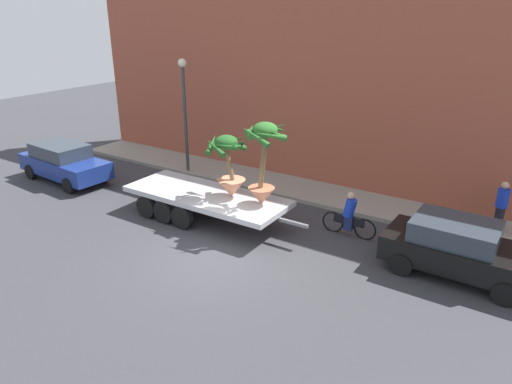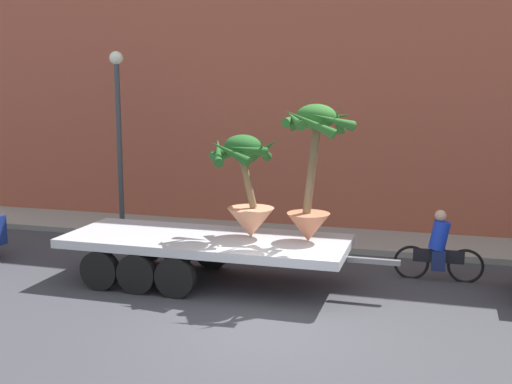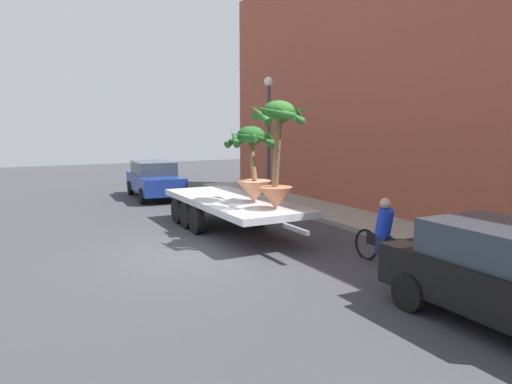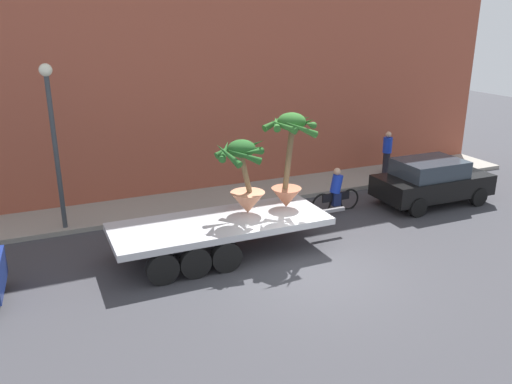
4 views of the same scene
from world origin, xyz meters
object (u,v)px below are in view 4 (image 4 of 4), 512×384
flatbed_trailer (211,230)px  parked_car (431,181)px  street_lamp (53,127)px  potted_palm_rear (290,155)px  pedestrian_near_gate (387,151)px  potted_palm_middle (244,177)px  cyclist (336,192)px

flatbed_trailer → parked_car: 8.38m
flatbed_trailer → street_lamp: size_ratio=1.42×
flatbed_trailer → parked_car: parked_car is taller
potted_palm_rear → pedestrian_near_gate: 7.73m
flatbed_trailer → potted_palm_middle: 1.69m
potted_palm_rear → potted_palm_middle: size_ratio=1.30×
pedestrian_near_gate → street_lamp: bearing=-176.3°
street_lamp → potted_palm_rear: bearing=-27.8°
cyclist → potted_palm_rear: bearing=-152.1°
cyclist → parked_car: parked_car is taller
potted_palm_middle → parked_car: 7.38m
street_lamp → pedestrian_near_gate: bearing=3.7°
street_lamp → parked_car: bearing=-11.8°
potted_palm_rear → parked_car: size_ratio=0.68×
flatbed_trailer → potted_palm_rear: size_ratio=2.52×
potted_palm_rear → cyclist: 3.33m
potted_palm_rear → parked_car: 6.16m
potted_palm_middle → cyclist: size_ratio=1.14×
cyclist → parked_car: (3.43, -0.64, 0.16)m
cyclist → street_lamp: size_ratio=0.38×
flatbed_trailer → parked_car: size_ratio=1.70×
flatbed_trailer → street_lamp: (-3.50, 3.37, 2.47)m
parked_car → pedestrian_near_gate: (0.61, 3.27, 0.22)m
potted_palm_middle → parked_car: potted_palm_middle is taller
potted_palm_middle → pedestrian_near_gate: (7.86, 3.91, -0.99)m
flatbed_trailer → pedestrian_near_gate: bearing=25.0°
potted_palm_rear → street_lamp: size_ratio=0.56×
pedestrian_near_gate → street_lamp: street_lamp is taller
flatbed_trailer → pedestrian_near_gate: pedestrian_near_gate is taller
potted_palm_rear → cyclist: bearing=27.9°
parked_car → potted_palm_middle: bearing=-175.0°
flatbed_trailer → pedestrian_near_gate: size_ratio=4.01×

